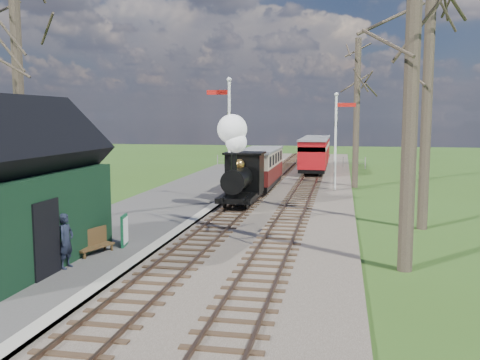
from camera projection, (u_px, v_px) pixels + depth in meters
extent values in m
plane|color=#35551A|center=(96.00, 339.00, 10.52)|extent=(140.00, 140.00, 0.00)
ellipsoid|color=#385B23|center=(126.00, 252.00, 75.45)|extent=(57.60, 36.00, 16.20)
ellipsoid|color=#385B23|center=(378.00, 278.00, 74.18)|extent=(70.40, 44.00, 19.80)
ellipsoid|color=#385B23|center=(256.00, 252.00, 82.22)|extent=(64.00, 40.00, 18.00)
cube|color=brown|center=(283.00, 189.00, 31.73)|extent=(8.00, 60.00, 0.10)
cube|color=brown|center=(253.00, 187.00, 32.05)|extent=(0.07, 60.00, 0.12)
cube|color=brown|center=(270.00, 187.00, 31.86)|extent=(0.07, 60.00, 0.12)
cube|color=#38281C|center=(262.00, 188.00, 31.96)|extent=(1.60, 60.00, 0.09)
cube|color=brown|center=(297.00, 188.00, 31.57)|extent=(0.07, 60.00, 0.12)
cube|color=brown|center=(314.00, 188.00, 31.38)|extent=(0.07, 60.00, 0.12)
cube|color=#38281C|center=(305.00, 189.00, 31.48)|extent=(1.60, 60.00, 0.09)
cube|color=#474442|center=(162.00, 208.00, 24.81)|extent=(5.00, 44.00, 0.20)
cube|color=#B2AD9E|center=(210.00, 210.00, 24.38)|extent=(0.40, 44.00, 0.21)
cube|color=black|center=(16.00, 218.00, 15.04)|extent=(3.00, 6.00, 2.60)
cube|color=black|center=(13.00, 153.00, 14.83)|extent=(3.25, 6.30, 3.25)
cube|color=black|center=(47.00, 239.00, 13.82)|extent=(0.06, 1.20, 2.00)
cylinder|color=silver|center=(229.00, 144.00, 25.90)|extent=(0.14, 0.14, 6.00)
sphere|color=silver|center=(229.00, 80.00, 25.53)|extent=(0.24, 0.24, 0.24)
cube|color=#B7140F|center=(218.00, 92.00, 25.70)|extent=(1.10, 0.08, 0.22)
cube|color=black|center=(229.00, 115.00, 25.73)|extent=(0.18, 0.06, 0.30)
cylinder|color=silver|center=(335.00, 144.00, 30.85)|extent=(0.14, 0.14, 5.50)
sphere|color=silver|center=(336.00, 94.00, 30.51)|extent=(0.24, 0.24, 0.24)
cube|color=#B7140F|center=(346.00, 105.00, 30.48)|extent=(1.10, 0.08, 0.22)
cube|color=black|center=(336.00, 124.00, 30.71)|extent=(0.18, 0.06, 0.30)
cylinder|color=#382D23|center=(18.00, 86.00, 20.01)|extent=(0.41, 0.41, 11.00)
cylinder|color=#382D23|center=(412.00, 55.00, 14.45)|extent=(0.42, 0.42, 12.00)
cylinder|color=#382D23|center=(427.00, 99.00, 20.17)|extent=(0.40, 0.40, 10.00)
cylinder|color=#382D23|center=(357.00, 114.00, 32.37)|extent=(0.39, 0.39, 9.00)
cube|color=slate|center=(289.00, 159.00, 45.48)|extent=(12.60, 0.02, 0.01)
cube|color=slate|center=(289.00, 162.00, 45.52)|extent=(12.60, 0.02, 0.02)
cylinder|color=slate|center=(289.00, 162.00, 45.51)|extent=(0.08, 0.08, 1.00)
cube|color=black|center=(240.00, 196.00, 25.28)|extent=(1.61, 3.78, 0.24)
cylinder|color=black|center=(238.00, 179.00, 24.62)|extent=(1.04, 2.46, 1.04)
cube|color=black|center=(245.00, 173.00, 26.27)|extent=(1.70, 1.51, 1.89)
cylinder|color=black|center=(234.00, 162.00, 23.60)|extent=(0.26, 0.26, 0.76)
sphere|color=#B68035|center=(239.00, 164.00, 24.82)|extent=(0.49, 0.49, 0.49)
sphere|color=white|center=(236.00, 142.00, 23.47)|extent=(0.94, 0.94, 0.94)
sphere|color=white|center=(232.00, 129.00, 23.54)|extent=(1.32, 1.32, 1.32)
cylinder|color=black|center=(225.00, 202.00, 24.28)|extent=(0.09, 0.60, 0.60)
cylinder|color=black|center=(247.00, 202.00, 24.09)|extent=(0.09, 0.60, 0.60)
cube|color=black|center=(260.00, 182.00, 31.14)|extent=(1.80, 6.61, 0.28)
cube|color=#531413|center=(260.00, 173.00, 31.07)|extent=(1.89, 6.61, 0.85)
cube|color=#C1AE91|center=(260.00, 158.00, 30.97)|extent=(1.89, 6.61, 0.85)
cube|color=slate|center=(260.00, 150.00, 30.91)|extent=(1.98, 6.80, 0.11)
cube|color=black|center=(313.00, 168.00, 39.58)|extent=(1.86, 4.89, 0.29)
cube|color=maroon|center=(313.00, 160.00, 39.51)|extent=(1.95, 4.89, 0.88)
cube|color=#C1AE91|center=(313.00, 148.00, 39.41)|extent=(1.95, 4.89, 0.88)
cube|color=slate|center=(313.00, 142.00, 39.35)|extent=(2.05, 5.08, 0.12)
cube|color=black|center=(317.00, 162.00, 44.94)|extent=(1.86, 4.89, 0.29)
cube|color=maroon|center=(317.00, 155.00, 44.88)|extent=(1.95, 4.89, 0.88)
cube|color=#C1AE91|center=(317.00, 144.00, 44.77)|extent=(1.95, 4.89, 0.88)
cube|color=slate|center=(317.00, 139.00, 44.71)|extent=(2.05, 5.08, 0.12)
cube|color=#104B2B|center=(124.00, 230.00, 17.17)|extent=(0.19, 0.69, 1.01)
cube|color=silver|center=(126.00, 230.00, 17.17)|extent=(0.12, 0.59, 0.83)
cube|color=#463119|center=(95.00, 247.00, 16.18)|extent=(0.79, 1.38, 0.06)
cube|color=#463119|center=(90.00, 238.00, 16.23)|extent=(0.47, 1.28, 0.57)
cube|color=#463119|center=(91.00, 256.00, 15.61)|extent=(0.06, 0.06, 0.19)
cube|color=#463119|center=(99.00, 246.00, 16.78)|extent=(0.06, 0.06, 0.19)
imported|color=black|center=(66.00, 241.00, 14.63)|extent=(0.39, 0.57, 1.52)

